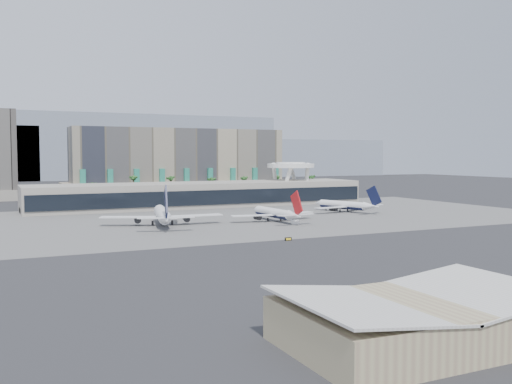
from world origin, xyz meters
name	(u,v)px	position (x,y,z in m)	size (l,w,h in m)	color
ground	(314,233)	(0.00, 0.00, 0.00)	(900.00, 900.00, 0.00)	#232326
apron_pad	(246,217)	(0.00, 55.00, 0.03)	(260.00, 130.00, 0.06)	#5B5B59
mountain_ridge	(113,152)	(27.88, 470.00, 29.89)	(680.00, 60.00, 70.00)	gray
hotel	(181,170)	(10.00, 174.41, 16.81)	(140.00, 30.00, 42.00)	tan
terminal	(201,193)	(0.00, 109.84, 6.52)	(170.00, 32.50, 14.50)	#A19B8D
saucer_structure	(291,168)	(55.00, 116.00, 18.45)	(26.00, 26.00, 21.89)	white
palm_row	(192,182)	(7.00, 145.00, 10.50)	(157.80, 2.80, 13.10)	brown
hangar_left	(417,320)	(-45.00, -102.00, 3.20)	(36.65, 22.60, 7.55)	tan
airliner_left	(162,215)	(-39.99, 40.33, 4.03)	(43.97, 45.71, 15.98)	white
airliner_centre	(275,213)	(3.58, 34.77, 3.26)	(36.35, 37.46, 12.93)	white
airliner_right	(345,205)	(48.95, 53.69, 3.19)	(34.07, 35.22, 12.66)	white
service_vehicle_a	(171,221)	(-35.97, 43.03, 1.06)	(4.35, 2.13, 2.13)	white
service_vehicle_b	(295,222)	(5.89, 23.18, 0.79)	(3.07, 1.75, 1.58)	white
taxiway_sign	(288,239)	(-15.93, -11.75, 0.50)	(2.23, 0.50, 1.01)	black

